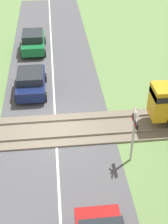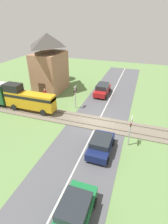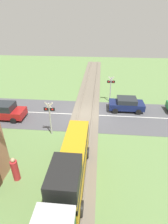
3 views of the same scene
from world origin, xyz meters
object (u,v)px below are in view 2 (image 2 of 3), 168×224
object	(u,v)px
car_near_crossing	(101,145)
car_behind_queue	(75,211)
train	(5,94)
crossing_signal_west_approach	(130,127)
car_far_side	(102,89)
pedestrian_by_station	(45,95)
crossing_signal_east_approach	(75,94)
station_building	(50,64)

from	to	relation	value
car_near_crossing	car_behind_queue	xyz separation A→B (m)	(-6.27, 0.00, 0.04)
train	car_behind_queue	xyz separation A→B (m)	(-10.57, -13.52, -1.05)
train	crossing_signal_west_approach	size ratio (longest dim) A/B	4.27
car_far_side	pedestrian_by_station	distance (m)	8.45
train	car_behind_queue	bearing A→B (deg)	-128.00
crossing_signal_west_approach	crossing_signal_east_approach	distance (m)	8.99
train	crossing_signal_east_approach	distance (m)	8.84
car_behind_queue	station_building	world-z (taller)	station_building
car_near_crossing	pedestrian_by_station	world-z (taller)	pedestrian_by_station
crossing_signal_east_approach	station_building	size ratio (longest dim) A/B	0.37
car_far_side	car_near_crossing	bearing A→B (deg)	-166.96
train	car_far_side	size ratio (longest dim) A/B	3.00
car_near_crossing	crossing_signal_west_approach	distance (m)	3.02
train	crossing_signal_east_approach	bearing A→B (deg)	-72.67
car_far_side	pedestrian_by_station	size ratio (longest dim) A/B	2.59
station_building	pedestrian_by_station	distance (m)	4.99
car_behind_queue	station_building	distance (m)	21.09
train	pedestrian_by_station	world-z (taller)	train
pedestrian_by_station	car_near_crossing	bearing A→B (deg)	-128.29
car_near_crossing	car_far_side	xyz separation A→B (m)	(12.44, 2.88, 0.08)
train	car_near_crossing	size ratio (longest dim) A/B	3.58
crossing_signal_west_approach	pedestrian_by_station	distance (m)	13.75
crossing_signal_west_approach	train	bearing A→B (deg)	80.49
car_far_side	crossing_signal_east_approach	xyz separation A→B (m)	(-5.50, 2.20, 1.14)
crossing_signal_west_approach	crossing_signal_east_approach	world-z (taller)	same
car_far_side	crossing_signal_east_approach	world-z (taller)	crossing_signal_east_approach
car_near_crossing	pedestrian_by_station	xyz separation A→B (m)	(7.89, 10.00, 0.01)
car_near_crossing	station_building	xyz separation A→B (m)	(11.47, 10.92, 3.37)
car_far_side	crossing_signal_west_approach	size ratio (longest dim) A/B	1.42
car_far_side	crossing_signal_west_approach	distance (m)	11.96
car_behind_queue	pedestrian_by_station	bearing A→B (deg)	35.23
car_near_crossing	crossing_signal_east_approach	distance (m)	8.69
crossing_signal_west_approach	station_building	xyz separation A→B (m)	(9.80, 13.13, 2.15)
car_near_crossing	crossing_signal_east_approach	xyz separation A→B (m)	(6.93, 5.08, 1.22)
station_building	car_far_side	bearing A→B (deg)	-83.15
car_behind_queue	crossing_signal_east_approach	world-z (taller)	crossing_signal_east_approach
train	car_far_side	xyz separation A→B (m)	(8.14, -10.64, -1.01)
car_near_crossing	crossing_signal_east_approach	world-z (taller)	crossing_signal_east_approach
crossing_signal_east_approach	car_behind_queue	bearing A→B (deg)	-158.94
car_behind_queue	pedestrian_by_station	size ratio (longest dim) A/B	2.20
car_near_crossing	car_far_side	size ratio (longest dim) A/B	0.84
pedestrian_by_station	car_behind_queue	bearing A→B (deg)	-144.77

